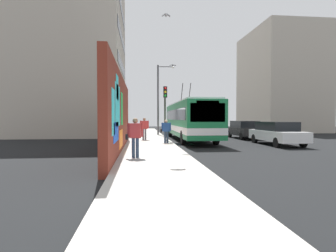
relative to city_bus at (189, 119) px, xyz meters
The scene contains 15 objects.
ground_plane 3.86m from the city_bus, 148.51° to the left, with size 80.00×80.00×0.00m, color black.
sidewalk_slab 4.79m from the city_bus, 130.83° to the left, with size 48.00×3.20×0.15m, color #ADA8A0.
graffiti_wall 8.85m from the city_bus, 144.40° to the left, with size 13.58×0.32×4.09m.
building_far_left 16.08m from the city_bus, 50.89° to the left, with size 13.66×9.84×18.66m.
building_far_right 21.10m from the city_bus, 47.96° to the right, with size 11.33×8.24×13.74m.
city_bus is the anchor object (origin of this frame).
parked_car_white 7.00m from the city_bus, 131.45° to the right, with size 4.94×1.94×1.58m.
parked_car_black 5.40m from the city_bus, 77.82° to the right, with size 4.64×1.89×1.58m.
pedestrian_midblock 3.97m from the city_bus, 108.22° to the left, with size 0.23×0.68×1.70m.
pedestrian_at_curb 4.62m from the city_bus, 149.67° to the left, with size 0.22×0.72×1.57m.
pedestrian_near_wall 11.35m from the city_bus, 157.91° to the left, with size 0.23×0.75×1.69m.
traffic_light 2.89m from the city_bus, 125.35° to the left, with size 0.49×0.28×4.11m.
street_lamp 6.05m from the city_bus, 21.88° to the left, with size 0.44×1.75×7.01m.
flying_pigeons 7.60m from the city_bus, 149.95° to the left, with size 9.60×2.62×2.42m.
curbside_puddle 4.10m from the city_bus, 161.12° to the left, with size 1.79×1.79×0.00m, color black.
Camera 1 is at (-19.11, 2.24, 1.84)m, focal length 28.84 mm.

